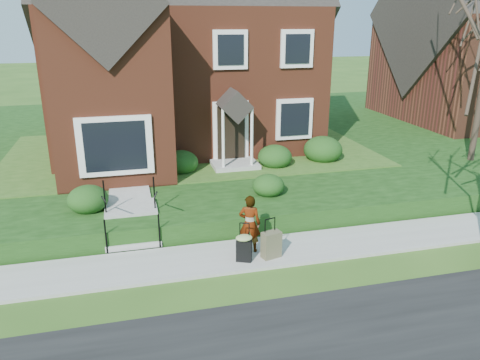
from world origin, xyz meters
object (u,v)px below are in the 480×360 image
object	(u,v)px
front_steps	(132,220)
suitcase_black	(244,247)
woman	(250,224)
suitcase_olive	(271,245)

from	to	relation	value
front_steps	suitcase_black	world-z (taller)	front_steps
front_steps	woman	world-z (taller)	front_steps
woman	suitcase_black	size ratio (longest dim) A/B	1.52
suitcase_black	woman	bearing A→B (deg)	83.98
woman	suitcase_black	bearing A→B (deg)	83.08
suitcase_olive	front_steps	bearing A→B (deg)	130.52
front_steps	suitcase_olive	world-z (taller)	front_steps
suitcase_black	suitcase_olive	xyz separation A→B (m)	(0.69, 0.02, -0.04)
woman	suitcase_olive	size ratio (longest dim) A/B	1.47
suitcase_olive	suitcase_black	bearing A→B (deg)	166.12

